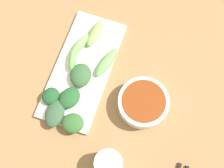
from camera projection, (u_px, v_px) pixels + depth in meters
The scene contains 13 objects.
tabletop at pixel (109, 88), 0.84m from camera, with size 2.10×2.10×0.02m, color olive.
sauce_bowl at pixel (143, 103), 0.79m from camera, with size 0.14×0.14×0.04m.
serving_plate at pixel (83, 69), 0.84m from camera, with size 0.15×0.34×0.01m, color silver.
broccoli_stalk_0 at pixel (95, 33), 0.86m from camera, with size 0.03×0.09×0.02m, color #789E52.
broccoli_leafy_1 at pixel (69, 98), 0.80m from camera, with size 0.05×0.06×0.03m, color #204F25.
broccoli_leafy_2 at pixel (55, 114), 0.79m from camera, with size 0.05×0.08×0.02m, color #304E33.
broccoli_leafy_3 at pixel (81, 74), 0.82m from camera, with size 0.06×0.07×0.03m, color #2F5630.
broccoli_stalk_4 at pixel (107, 62), 0.83m from camera, with size 0.03×0.10×0.02m, color #65B051.
broccoli_stalk_5 at pixel (73, 59), 0.83m from camera, with size 0.02×0.07×0.03m, color #61B84C.
broccoli_stalk_6 at pixel (80, 45), 0.84m from camera, with size 0.02×0.08×0.03m, color #71B256.
broccoli_leafy_7 at pixel (51, 96), 0.80m from camera, with size 0.05×0.05×0.02m, color #1C4824.
broccoli_leafy_8 at pixel (73, 123), 0.78m from camera, with size 0.06×0.05×0.02m, color #2E5828.
tea_cup at pixel (108, 164), 0.74m from camera, with size 0.07×0.07×0.06m, color white.
Camera 1 is at (-0.09, 0.22, 0.82)m, focal length 47.55 mm.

